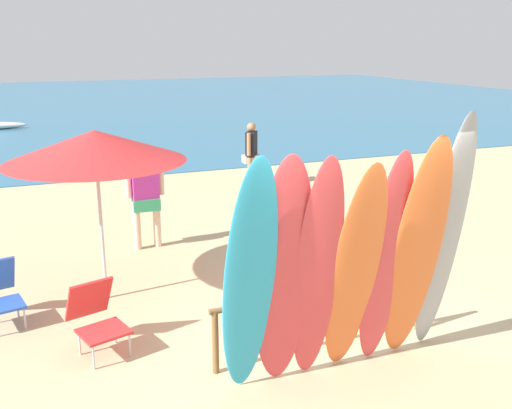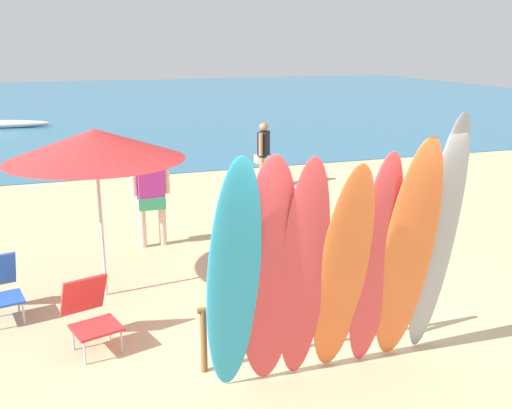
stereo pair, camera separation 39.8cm
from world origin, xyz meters
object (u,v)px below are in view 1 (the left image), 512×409
at_px(surfboard_orange_3, 355,272).
at_px(surfboard_grey_6, 444,236).
at_px(surfboard_rack, 325,304).
at_px(surfboard_teal_0, 250,281).
at_px(surfboard_orange_5, 417,252).
at_px(beachgoer_strolling, 251,150).
at_px(beachgoer_midbeach, 145,191).
at_px(beach_umbrella, 95,146).
at_px(beach_chair_blue, 96,315).
at_px(surfboard_red_4, 385,262).
at_px(surfboard_red_1, 284,275).
at_px(surfboard_red_2, 317,273).

xyz_separation_m(surfboard_orange_3, surfboard_grey_6, (1.15, 0.10, 0.20)).
distance_m(surfboard_rack, surfboard_teal_0, 1.39).
height_order(surfboard_teal_0, surfboard_orange_5, surfboard_orange_5).
bearing_deg(surfboard_rack, surfboard_orange_5, -37.63).
distance_m(surfboard_orange_3, beachgoer_strolling, 8.17).
xyz_separation_m(surfboard_grey_6, beachgoer_midbeach, (-2.34, 4.53, -0.37)).
bearing_deg(surfboard_rack, beach_umbrella, 132.56).
xyz_separation_m(surfboard_teal_0, beachgoer_strolling, (3.06, 7.91, -0.34)).
bearing_deg(beach_umbrella, beach_chair_blue, -101.18).
bearing_deg(surfboard_red_4, surfboard_orange_3, -175.02).
height_order(surfboard_red_1, surfboard_red_4, surfboard_red_1).
bearing_deg(beachgoer_midbeach, surfboard_grey_6, 113.79).
height_order(surfboard_red_2, beach_chair_blue, surfboard_red_2).
bearing_deg(beachgoer_strolling, surfboard_orange_3, 21.42).
relative_size(surfboard_red_2, surfboard_orange_5, 0.95).
height_order(surfboard_teal_0, beach_umbrella, surfboard_teal_0).
distance_m(surfboard_orange_5, beachgoer_strolling, 8.04).
distance_m(surfboard_red_1, beach_umbrella, 3.23).
height_order(surfboard_red_4, beach_chair_blue, surfboard_red_4).
height_order(surfboard_rack, surfboard_orange_5, surfboard_orange_5).
height_order(surfboard_grey_6, beach_umbrella, surfboard_grey_6).
height_order(surfboard_red_1, surfboard_red_2, surfboard_red_1).
height_order(surfboard_rack, surfboard_red_4, surfboard_red_4).
relative_size(surfboard_rack, beachgoer_midbeach, 1.56).
xyz_separation_m(surfboard_teal_0, surfboard_orange_3, (1.11, -0.02, -0.06)).
relative_size(surfboard_rack, surfboard_red_4, 1.11).
xyz_separation_m(surfboard_rack, surfboard_teal_0, (-1.10, -0.54, 0.66)).
distance_m(beachgoer_midbeach, beach_umbrella, 2.29).
bearing_deg(surfboard_red_2, beach_umbrella, 125.84).
bearing_deg(surfboard_orange_3, surfboard_orange_5, -1.41).
xyz_separation_m(surfboard_red_4, beachgoer_midbeach, (-1.57, 4.59, -0.21)).
xyz_separation_m(surfboard_orange_5, beach_chair_blue, (-3.10, 1.51, -0.84)).
distance_m(surfboard_rack, surfboard_grey_6, 1.47).
relative_size(surfboard_teal_0, surfboard_orange_3, 1.05).
bearing_deg(surfboard_orange_5, beach_chair_blue, 156.98).
bearing_deg(surfboard_teal_0, beachgoer_midbeach, 88.29).
height_order(surfboard_teal_0, surfboard_orange_3, surfboard_teal_0).
relative_size(surfboard_orange_5, surfboard_grey_6, 0.94).
height_order(surfboard_red_1, beachgoer_midbeach, surfboard_red_1).
bearing_deg(surfboard_rack, surfboard_red_4, -52.67).
bearing_deg(surfboard_red_2, surfboard_grey_6, 8.72).
bearing_deg(beach_umbrella, surfboard_orange_3, -53.48).
height_order(surfboard_red_2, surfboard_orange_3, surfboard_red_2).
bearing_deg(beachgoer_strolling, surfboard_orange_5, 26.43).
bearing_deg(surfboard_rack, surfboard_red_1, -145.65).
distance_m(beachgoer_strolling, beach_umbrella, 6.61).
distance_m(surfboard_red_1, surfboard_orange_5, 1.48).
height_order(surfboard_teal_0, beachgoer_midbeach, surfboard_teal_0).
distance_m(surfboard_teal_0, surfboard_red_2, 0.69).
bearing_deg(beach_umbrella, beachgoer_midbeach, 62.77).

